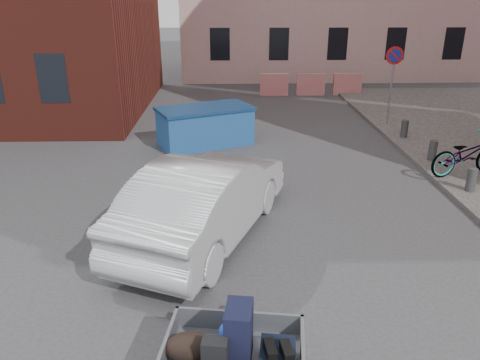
{
  "coord_description": "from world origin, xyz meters",
  "views": [
    {
      "loc": [
        0.32,
        -6.54,
        4.46
      ],
      "look_at": [
        0.55,
        1.79,
        1.1
      ],
      "focal_mm": 35.0,
      "sensor_mm": 36.0,
      "label": 1
    }
  ],
  "objects_px": {
    "trailer": "(233,353)",
    "silver_car": "(206,198)",
    "dumpster": "(205,126)",
    "bicycle": "(467,154)"
  },
  "relations": [
    {
      "from": "trailer",
      "to": "silver_car",
      "type": "distance_m",
      "value": 3.95
    },
    {
      "from": "dumpster",
      "to": "silver_car",
      "type": "bearing_deg",
      "value": -111.38
    },
    {
      "from": "dumpster",
      "to": "silver_car",
      "type": "xyz_separation_m",
      "value": [
        0.26,
        -5.94,
        0.2
      ]
    },
    {
      "from": "trailer",
      "to": "silver_car",
      "type": "xyz_separation_m",
      "value": [
        -0.46,
        3.92,
        0.2
      ]
    },
    {
      "from": "silver_car",
      "to": "bicycle",
      "type": "distance_m",
      "value": 7.05
    },
    {
      "from": "trailer",
      "to": "bicycle",
      "type": "relative_size",
      "value": 0.93
    },
    {
      "from": "dumpster",
      "to": "bicycle",
      "type": "xyz_separation_m",
      "value": [
        6.72,
        -3.1,
        0.06
      ]
    },
    {
      "from": "trailer",
      "to": "silver_car",
      "type": "bearing_deg",
      "value": 104.26
    },
    {
      "from": "silver_car",
      "to": "bicycle",
      "type": "height_order",
      "value": "silver_car"
    },
    {
      "from": "trailer",
      "to": "dumpster",
      "type": "xyz_separation_m",
      "value": [
        -0.72,
        9.86,
        -0.01
      ]
    }
  ]
}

